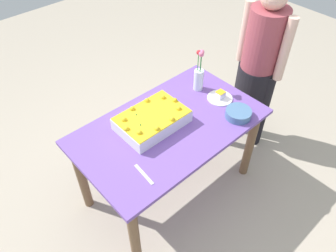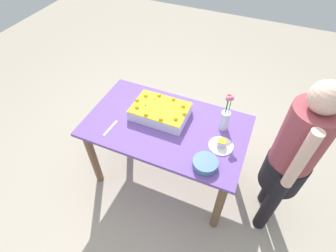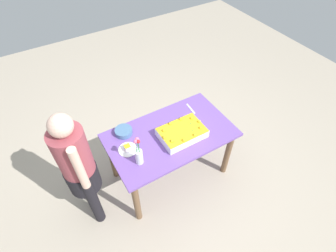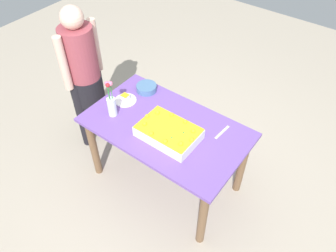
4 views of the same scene
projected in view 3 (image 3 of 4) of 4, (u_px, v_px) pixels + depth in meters
The scene contains 8 objects.
ground_plane at pixel (170, 172), 3.34m from camera, with size 8.00×8.00×0.00m, color #AFA28E.
dining_table at pixel (170, 142), 2.89m from camera, with size 1.35×0.79×0.74m.
sheet_cake at pixel (182, 133), 2.75m from camera, with size 0.47×0.32×0.12m.
serving_plate_with_slice at pixel (128, 149), 2.64m from camera, with size 0.19×0.19×0.07m.
cake_knife at pixel (191, 109), 3.07m from camera, with size 0.18×0.02×0.00m, color silver.
flower_vase at pixel (139, 155), 2.46m from camera, with size 0.07×0.07×0.34m.
fruit_bowl at pixel (124, 131), 2.79m from camera, with size 0.19×0.19×0.06m, color #4A709B.
person_standing at pixel (78, 166), 2.39m from camera, with size 0.31×0.45×1.49m.
Camera 3 is at (0.97, 1.57, 2.85)m, focal length 28.00 mm.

